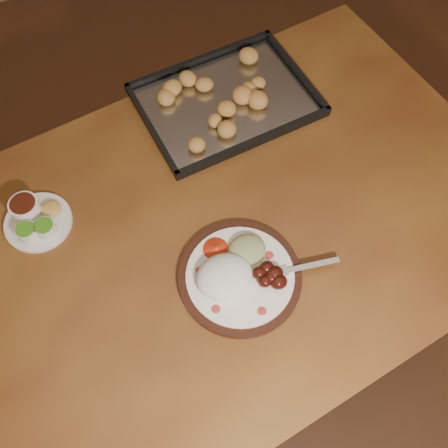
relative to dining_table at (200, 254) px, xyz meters
name	(u,v)px	position (x,y,z in m)	size (l,w,h in m)	color
ground	(264,301)	(0.23, 0.03, -0.65)	(4.00, 4.00, 0.00)	#4F2B1B
dining_table	(200,254)	(0.00, 0.00, 0.00)	(1.62, 1.12, 0.75)	brown
dinner_plate	(238,274)	(0.04, -0.12, 0.12)	(0.34, 0.26, 0.06)	black
condiment_saucer	(35,219)	(-0.33, 0.17, 0.12)	(0.15, 0.15, 0.05)	white
baking_tray	(226,100)	(0.20, 0.33, 0.11)	(0.46, 0.36, 0.05)	black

